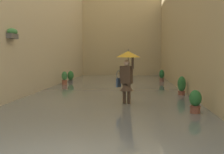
% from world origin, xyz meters
% --- Properties ---
extents(ground_plane, '(61.23, 61.23, 0.00)m').
position_xyz_m(ground_plane, '(0.00, -12.25, 0.00)').
color(ground_plane, gray).
extents(flood_water, '(7.64, 30.49, 0.11)m').
position_xyz_m(flood_water, '(0.00, -12.25, 0.05)').
color(flood_water, slate).
rests_on(flood_water, ground_plane).
extents(building_facade_far, '(10.44, 1.80, 13.60)m').
position_xyz_m(building_facade_far, '(0.00, -25.39, 6.80)').
color(building_facade_far, tan).
rests_on(building_facade_far, ground_plane).
extents(person_wading, '(0.87, 0.87, 2.03)m').
position_xyz_m(person_wading, '(-0.84, -7.21, 1.35)').
color(person_wading, '#2D2319').
rests_on(person_wading, ground_plane).
extents(potted_plant_near_left, '(0.36, 0.36, 0.79)m').
position_xyz_m(potted_plant_near_left, '(-2.89, -5.39, 0.43)').
color(potted_plant_near_left, brown).
rests_on(potted_plant_near_left, ground_plane).
extents(potted_plant_far_left, '(0.33, 0.33, 0.90)m').
position_xyz_m(potted_plant_far_left, '(-2.90, -17.31, 0.47)').
color(potted_plant_far_left, brown).
rests_on(potted_plant_far_left, ground_plane).
extents(potted_plant_near_right, '(0.40, 0.40, 0.83)m').
position_xyz_m(potted_plant_near_right, '(3.00, -16.71, 0.46)').
color(potted_plant_near_right, '#66605B').
rests_on(potted_plant_near_right, ground_plane).
extents(potted_plant_mid_left, '(0.36, 0.36, 0.91)m').
position_xyz_m(potted_plant_mid_left, '(-3.15, -10.00, 0.49)').
color(potted_plant_mid_left, brown).
rests_on(potted_plant_mid_left, ground_plane).
extents(potted_plant_mid_right, '(0.33, 0.33, 0.88)m').
position_xyz_m(potted_plant_mid_right, '(3.01, -14.85, 0.46)').
color(potted_plant_mid_right, '#9E563D').
rests_on(potted_plant_mid_right, ground_plane).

